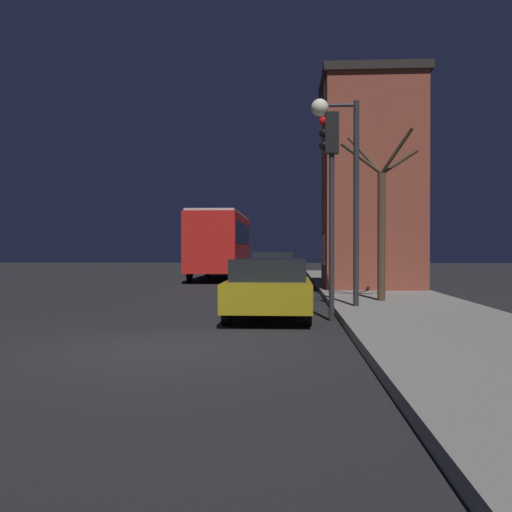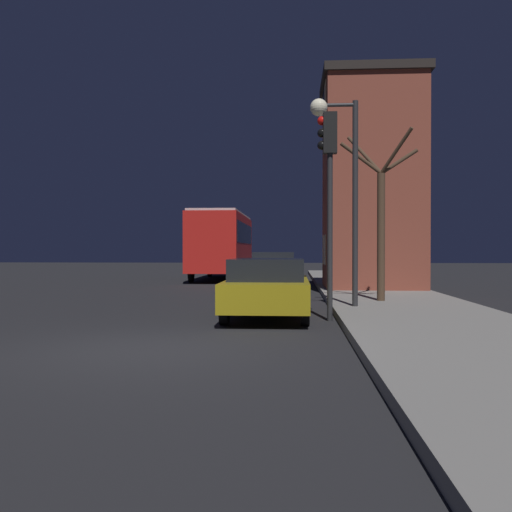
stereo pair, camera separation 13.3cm
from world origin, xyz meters
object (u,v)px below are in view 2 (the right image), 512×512
object	(u,v)px
traffic_light	(329,172)
car_near_lane	(268,287)
bare_tree	(381,212)
car_mid_lane	(274,270)
streetlamp	(339,158)
bus	(222,240)

from	to	relation	value
traffic_light	car_near_lane	world-z (taller)	traffic_light
bare_tree	car_mid_lane	xyz separation A→B (m)	(-3.20, 7.19, -1.85)
bare_tree	car_near_lane	xyz separation A→B (m)	(-3.00, -2.72, -1.90)
traffic_light	car_mid_lane	size ratio (longest dim) A/B	1.14
bare_tree	car_near_lane	bearing A→B (deg)	-137.82
traffic_light	bare_tree	size ratio (longest dim) A/B	0.97
streetlamp	car_near_lane	world-z (taller)	streetlamp
bare_tree	traffic_light	bearing A→B (deg)	-116.52
car_mid_lane	streetlamp	bearing A→B (deg)	-77.75
bus	car_mid_lane	world-z (taller)	bus
bus	car_near_lane	size ratio (longest dim) A/B	2.12
streetlamp	bus	world-z (taller)	streetlamp
bus	car_mid_lane	size ratio (longest dim) A/B	2.32
bus	streetlamp	bearing A→B (deg)	-72.82
car_mid_lane	car_near_lane	bearing A→B (deg)	-88.82
bus	car_mid_lane	bearing A→B (deg)	-67.02
traffic_light	car_near_lane	xyz separation A→B (m)	(-1.37, 0.55, -2.56)
bus	car_near_lane	bearing A→B (deg)	-79.31
streetlamp	car_mid_lane	bearing A→B (deg)	102.25
bus	car_near_lane	world-z (taller)	bus
bus	car_mid_lane	xyz separation A→B (m)	(3.00, -7.08, -1.31)
streetlamp	bare_tree	distance (m)	2.42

